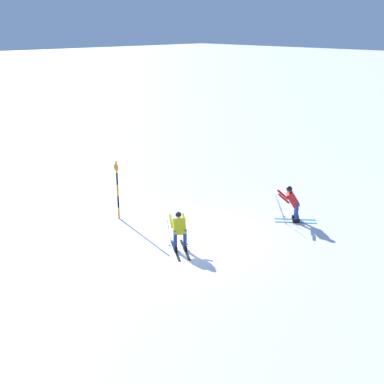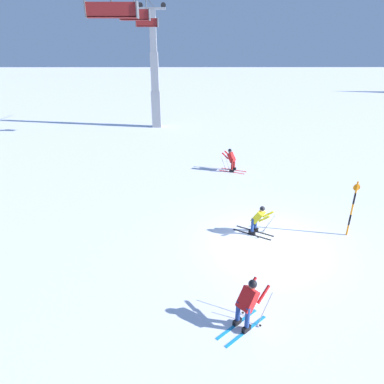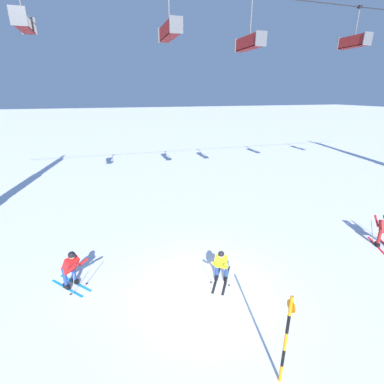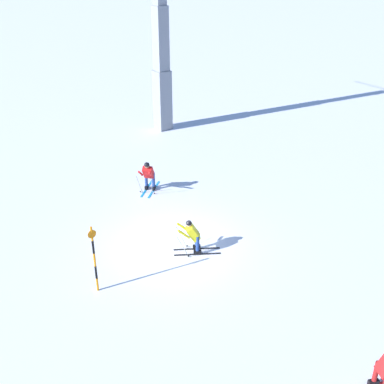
{
  "view_description": "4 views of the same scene",
  "coord_description": "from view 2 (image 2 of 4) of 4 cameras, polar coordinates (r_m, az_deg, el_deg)",
  "views": [
    {
      "loc": [
        11.29,
        11.94,
        7.53
      ],
      "look_at": [
        1.32,
        1.54,
        2.54
      ],
      "focal_mm": 45.75,
      "sensor_mm": 36.0,
      "label": 1
    },
    {
      "loc": [
        -11.19,
        3.14,
        7.22
      ],
      "look_at": [
        0.11,
        3.07,
        2.24
      ],
      "focal_mm": 30.69,
      "sensor_mm": 36.0,
      "label": 2
    },
    {
      "loc": [
        -2.7,
        -7.24,
        6.35
      ],
      "look_at": [
        0.07,
        1.48,
        3.09
      ],
      "focal_mm": 26.02,
      "sensor_mm": 36.0,
      "label": 3
    },
    {
      "loc": [
        12.65,
        -8.52,
        10.37
      ],
      "look_at": [
        0.11,
        0.78,
        2.04
      ],
      "focal_mm": 46.24,
      "sensor_mm": 36.0,
      "label": 4
    }
  ],
  "objects": [
    {
      "name": "skier_distant_uphill",
      "position": [
        20.92,
        6.84,
        5.79
      ],
      "size": [
        1.22,
        1.72,
        1.55
      ],
      "color": "red",
      "rests_on": "ground_plane"
    },
    {
      "name": "skier_distant_downhill",
      "position": [
        9.6,
        9.66,
        -18.19
      ],
      "size": [
        1.5,
        1.62,
        1.61
      ],
      "color": "#198CCC",
      "rests_on": "ground_plane"
    },
    {
      "name": "chairlift_seat_fourth",
      "position": [
        22.41,
        -9.96,
        28.11
      ],
      "size": [
        0.61,
        1.81,
        2.01
      ],
      "color": "black"
    },
    {
      "name": "chairlift_seat_farthest",
      "position": [
        28.46,
        -7.85,
        27.2
      ],
      "size": [
        0.61,
        1.73,
        2.04
      ],
      "color": "black"
    },
    {
      "name": "trail_marker_pole",
      "position": [
        14.8,
        26.1,
        -2.41
      ],
      "size": [
        0.07,
        0.28,
        2.42
      ],
      "color": "orange",
      "rests_on": "ground_plane"
    },
    {
      "name": "chairlift_seat_middle",
      "position": [
        16.11,
        -13.8,
        28.45
      ],
      "size": [
        0.61,
        2.19,
        2.36
      ],
      "color": "black"
    },
    {
      "name": "ground_plane",
      "position": [
        13.68,
        13.14,
        -8.77
      ],
      "size": [
        260.0,
        260.0,
        0.0
      ],
      "primitive_type": "plane",
      "color": "white"
    },
    {
      "name": "lift_tower_far",
      "position": [
        32.81,
        -6.44,
        18.8
      ],
      "size": [
        0.84,
        2.43,
        10.81
      ],
      "color": "gray",
      "rests_on": "ground_plane"
    },
    {
      "name": "skier_carving_main",
      "position": [
        13.89,
        11.41,
        -4.51
      ],
      "size": [
        1.32,
        1.66,
        1.45
      ],
      "color": "black",
      "rests_on": "ground_plane"
    }
  ]
}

